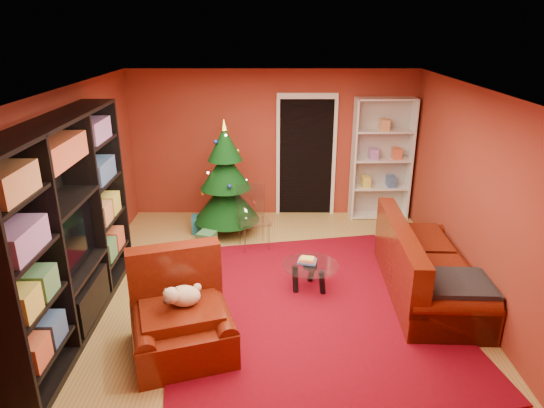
{
  "coord_description": "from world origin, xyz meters",
  "views": [
    {
      "loc": [
        0.02,
        -5.65,
        3.32
      ],
      "look_at": [
        0.0,
        0.4,
        1.05
      ],
      "focal_mm": 32.0,
      "sensor_mm": 36.0,
      "label": 1
    }
  ],
  "objects_px": {
    "rug": "(305,309)",
    "media_unit": "(65,229)",
    "christmas_tree": "(226,179)",
    "white_bookshelf": "(382,160)",
    "coffee_table": "(310,277)",
    "acrylic_chair": "(254,221)",
    "gift_box_green": "(207,240)",
    "dog": "(184,296)",
    "sofa": "(430,261)",
    "gift_box_teal": "(200,224)",
    "armchair": "(182,317)"
  },
  "relations": [
    {
      "from": "rug",
      "to": "media_unit",
      "type": "xyz_separation_m",
      "value": [
        -2.68,
        -0.26,
        1.18
      ]
    },
    {
      "from": "christmas_tree",
      "to": "media_unit",
      "type": "bearing_deg",
      "value": -120.07
    },
    {
      "from": "media_unit",
      "to": "white_bookshelf",
      "type": "bearing_deg",
      "value": 37.74
    },
    {
      "from": "rug",
      "to": "media_unit",
      "type": "distance_m",
      "value": 2.94
    },
    {
      "from": "christmas_tree",
      "to": "coffee_table",
      "type": "relative_size",
      "value": 2.62
    },
    {
      "from": "rug",
      "to": "acrylic_chair",
      "type": "height_order",
      "value": "acrylic_chair"
    },
    {
      "from": "gift_box_green",
      "to": "acrylic_chair",
      "type": "height_order",
      "value": "acrylic_chair"
    },
    {
      "from": "rug",
      "to": "gift_box_green",
      "type": "relative_size",
      "value": 15.33
    },
    {
      "from": "dog",
      "to": "acrylic_chair",
      "type": "height_order",
      "value": "acrylic_chair"
    },
    {
      "from": "gift_box_green",
      "to": "sofa",
      "type": "distance_m",
      "value": 3.37
    },
    {
      "from": "rug",
      "to": "dog",
      "type": "xyz_separation_m",
      "value": [
        -1.32,
        -0.74,
        0.63
      ]
    },
    {
      "from": "white_bookshelf",
      "to": "coffee_table",
      "type": "bearing_deg",
      "value": -120.48
    },
    {
      "from": "gift_box_teal",
      "to": "armchair",
      "type": "height_order",
      "value": "armchair"
    },
    {
      "from": "media_unit",
      "to": "coffee_table",
      "type": "distance_m",
      "value": 3.04
    },
    {
      "from": "media_unit",
      "to": "coffee_table",
      "type": "bearing_deg",
      "value": 14.12
    },
    {
      "from": "armchair",
      "to": "sofa",
      "type": "relative_size",
      "value": 0.5
    },
    {
      "from": "media_unit",
      "to": "white_bookshelf",
      "type": "xyz_separation_m",
      "value": [
        4.19,
        3.35,
        -0.12
      ]
    },
    {
      "from": "media_unit",
      "to": "gift_box_green",
      "type": "xyz_separation_m",
      "value": [
        1.25,
        2.04,
        -1.06
      ]
    },
    {
      "from": "rug",
      "to": "media_unit",
      "type": "bearing_deg",
      "value": -174.55
    },
    {
      "from": "acrylic_chair",
      "to": "dog",
      "type": "bearing_deg",
      "value": -119.77
    },
    {
      "from": "rug",
      "to": "armchair",
      "type": "relative_size",
      "value": 3.52
    },
    {
      "from": "gift_box_teal",
      "to": "sofa",
      "type": "height_order",
      "value": "sofa"
    },
    {
      "from": "rug",
      "to": "coffee_table",
      "type": "relative_size",
      "value": 5.29
    },
    {
      "from": "white_bookshelf",
      "to": "acrylic_chair",
      "type": "height_order",
      "value": "white_bookshelf"
    },
    {
      "from": "white_bookshelf",
      "to": "dog",
      "type": "xyz_separation_m",
      "value": [
        -2.83,
        -3.83,
        -0.42
      ]
    },
    {
      "from": "christmas_tree",
      "to": "sofa",
      "type": "height_order",
      "value": "christmas_tree"
    },
    {
      "from": "rug",
      "to": "acrylic_chair",
      "type": "relative_size",
      "value": 4.36
    },
    {
      "from": "christmas_tree",
      "to": "dog",
      "type": "height_order",
      "value": "christmas_tree"
    },
    {
      "from": "christmas_tree",
      "to": "armchair",
      "type": "bearing_deg",
      "value": -93.37
    },
    {
      "from": "christmas_tree",
      "to": "gift_box_green",
      "type": "xyz_separation_m",
      "value": [
        -0.27,
        -0.59,
        -0.81
      ]
    },
    {
      "from": "rug",
      "to": "coffee_table",
      "type": "bearing_deg",
      "value": 79.45
    },
    {
      "from": "armchair",
      "to": "sofa",
      "type": "distance_m",
      "value": 3.19
    },
    {
      "from": "christmas_tree",
      "to": "sofa",
      "type": "xyz_separation_m",
      "value": [
        2.78,
        -1.98,
        -0.46
      ]
    },
    {
      "from": "media_unit",
      "to": "christmas_tree",
      "type": "height_order",
      "value": "media_unit"
    },
    {
      "from": "gift_box_teal",
      "to": "white_bookshelf",
      "type": "relative_size",
      "value": 0.13
    },
    {
      "from": "media_unit",
      "to": "coffee_table",
      "type": "relative_size",
      "value": 4.22
    },
    {
      "from": "rug",
      "to": "acrylic_chair",
      "type": "xyz_separation_m",
      "value": [
        -0.69,
        1.78,
        0.44
      ]
    },
    {
      "from": "acrylic_chair",
      "to": "armchair",
      "type": "bearing_deg",
      "value": -120.12
    },
    {
      "from": "christmas_tree",
      "to": "acrylic_chair",
      "type": "xyz_separation_m",
      "value": [
        0.47,
        -0.59,
        -0.49
      ]
    },
    {
      "from": "white_bookshelf",
      "to": "gift_box_green",
      "type": "bearing_deg",
      "value": -157.92
    },
    {
      "from": "gift_box_teal",
      "to": "acrylic_chair",
      "type": "height_order",
      "value": "acrylic_chair"
    },
    {
      "from": "armchair",
      "to": "dog",
      "type": "height_order",
      "value": "armchair"
    },
    {
      "from": "rug",
      "to": "coffee_table",
      "type": "distance_m",
      "value": 0.53
    },
    {
      "from": "coffee_table",
      "to": "acrylic_chair",
      "type": "xyz_separation_m",
      "value": [
        -0.78,
        1.29,
        0.25
      ]
    },
    {
      "from": "christmas_tree",
      "to": "gift_box_teal",
      "type": "xyz_separation_m",
      "value": [
        -0.46,
        0.01,
        -0.8
      ]
    },
    {
      "from": "gift_box_green",
      "to": "armchair",
      "type": "relative_size",
      "value": 0.23
    },
    {
      "from": "gift_box_green",
      "to": "coffee_table",
      "type": "height_order",
      "value": "coffee_table"
    },
    {
      "from": "rug",
      "to": "christmas_tree",
      "type": "bearing_deg",
      "value": 116.17
    },
    {
      "from": "white_bookshelf",
      "to": "coffee_table",
      "type": "xyz_separation_m",
      "value": [
        -1.42,
        -2.6,
        -0.87
      ]
    },
    {
      "from": "white_bookshelf",
      "to": "media_unit",
      "type": "bearing_deg",
      "value": -143.31
    }
  ]
}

